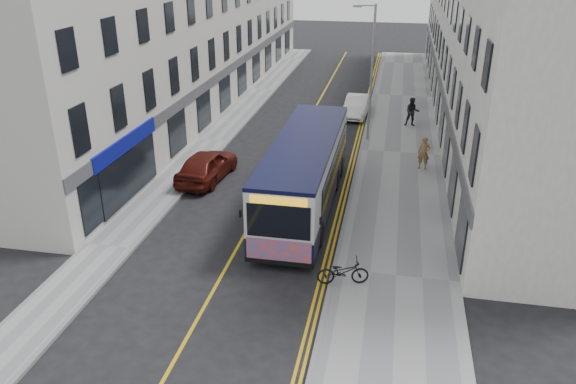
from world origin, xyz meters
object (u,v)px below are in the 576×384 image
at_px(streetlamp, 370,69).
at_px(car_maroon, 207,165).
at_px(city_bus, 305,171).
at_px(pedestrian_far, 412,112).
at_px(bicycle, 343,272).
at_px(pedestrian_near, 424,153).
at_px(car_white, 357,106).

height_order(streetlamp, car_maroon, streetlamp).
distance_m(city_bus, car_maroon, 5.96).
distance_m(streetlamp, pedestrian_far, 5.39).
relative_size(city_bus, bicycle, 6.20).
distance_m(pedestrian_near, car_white, 10.52).
xyz_separation_m(city_bus, pedestrian_near, (5.41, 5.67, -0.80)).
distance_m(pedestrian_near, pedestrian_far, 7.64).
xyz_separation_m(city_bus, car_white, (1.12, 15.27, -1.09)).
distance_m(bicycle, car_white, 21.40).
bearing_deg(car_white, pedestrian_far, -24.46).
xyz_separation_m(pedestrian_far, car_white, (-3.74, 1.98, -0.34)).
xyz_separation_m(pedestrian_far, car_maroon, (-10.27, -10.99, -0.26)).
height_order(streetlamp, city_bus, streetlamp).
height_order(city_bus, car_white, city_bus).
relative_size(streetlamp, pedestrian_near, 4.54).
bearing_deg(car_maroon, city_bus, 162.53).
xyz_separation_m(streetlamp, car_white, (-1.04, 5.24, -3.67)).
xyz_separation_m(streetlamp, city_bus, (-2.16, -10.03, -2.59)).
xyz_separation_m(pedestrian_near, car_maroon, (-10.82, -3.37, -0.21)).
distance_m(city_bus, pedestrian_far, 14.17).
bearing_deg(bicycle, pedestrian_far, -20.97).
height_order(streetlamp, car_white, streetlamp).
distance_m(city_bus, pedestrian_near, 7.88).
bearing_deg(pedestrian_far, car_maroon, -137.12).
bearing_deg(pedestrian_near, pedestrian_far, 103.74).
relative_size(city_bus, car_maroon, 2.44).
bearing_deg(pedestrian_near, city_bus, -124.10).
xyz_separation_m(city_bus, pedestrian_far, (4.86, 13.29, -0.74)).
bearing_deg(pedestrian_near, car_white, 123.66).
bearing_deg(car_maroon, car_white, -111.16).
distance_m(bicycle, pedestrian_far, 19.55).
bearing_deg(pedestrian_near, car_maroon, -153.13).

